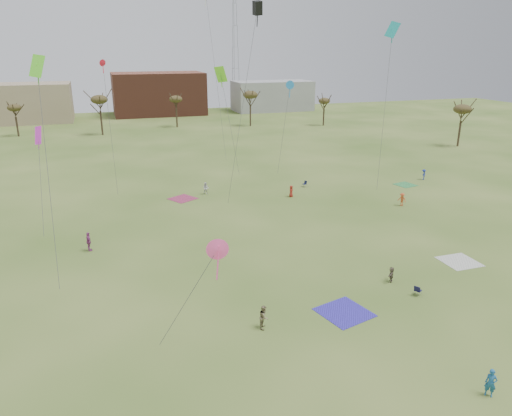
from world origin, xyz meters
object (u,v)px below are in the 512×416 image
object	(u,v)px
flyer_near_right	(491,383)
camp_chair_center	(418,292)
radio_tower	(235,46)
camp_chair_right	(304,185)

from	to	relation	value
flyer_near_right	camp_chair_center	xyz separation A→B (m)	(3.32, 11.22, -0.61)
camp_chair_center	radio_tower	distance (m)	125.44
camp_chair_center	camp_chair_right	distance (m)	32.04
radio_tower	flyer_near_right	bearing A→B (deg)	-99.64
camp_chair_right	radio_tower	world-z (taller)	radio_tower
camp_chair_center	camp_chair_right	world-z (taller)	same
radio_tower	camp_chair_right	bearing A→B (deg)	-99.65
flyer_near_right	radio_tower	size ratio (longest dim) A/B	0.04
flyer_near_right	camp_chair_right	world-z (taller)	flyer_near_right
camp_chair_center	radio_tower	bearing A→B (deg)	-40.16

